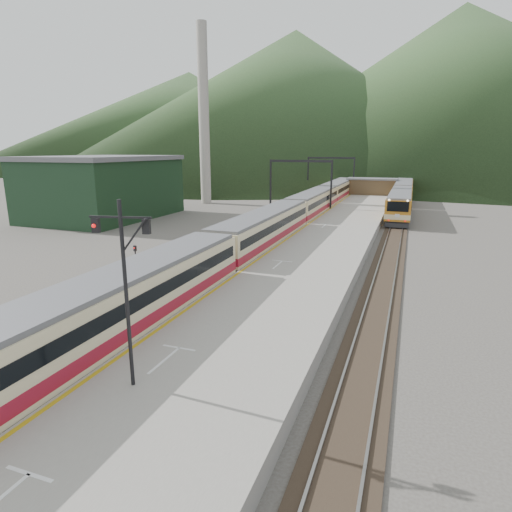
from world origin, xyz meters
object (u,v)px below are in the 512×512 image
at_px(signal_mast, 125,276).
at_px(main_train, 294,213).
at_px(second_train, 402,196).
at_px(worker, 58,299).

bearing_deg(signal_mast, main_train, 95.74).
height_order(main_train, second_train, main_train).
relative_size(main_train, signal_mast, 12.45).
height_order(second_train, signal_mast, signal_mast).
xyz_separation_m(main_train, signal_mast, (3.71, -36.87, 3.06)).
relative_size(second_train, signal_mast, 6.02).
bearing_deg(second_train, main_train, -114.11).
bearing_deg(second_train, worker, -107.60).
relative_size(signal_mast, worker, 3.78).
bearing_deg(main_train, worker, -101.67).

